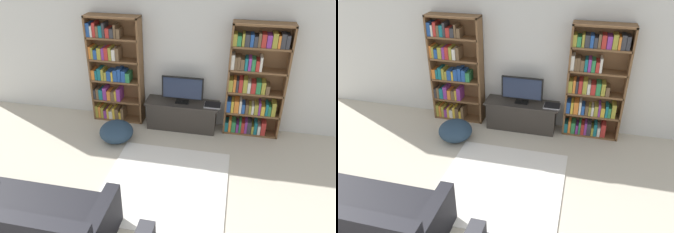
# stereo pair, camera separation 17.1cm
# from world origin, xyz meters

# --- Properties ---
(wall_back) EXTENTS (8.80, 0.06, 2.60)m
(wall_back) POSITION_xyz_m (0.00, 4.23, 1.30)
(wall_back) COLOR silver
(wall_back) RESTS_ON ground_plane
(bookshelf_left) EXTENTS (1.01, 0.30, 2.08)m
(bookshelf_left) POSITION_xyz_m (-1.24, 4.05, 1.02)
(bookshelf_left) COLOR brown
(bookshelf_left) RESTS_ON ground_plane
(bookshelf_right) EXTENTS (1.01, 0.30, 2.08)m
(bookshelf_right) POSITION_xyz_m (1.40, 4.05, 1.01)
(bookshelf_right) COLOR brown
(bookshelf_right) RESTS_ON ground_plane
(tv_stand) EXTENTS (1.38, 0.44, 0.55)m
(tv_stand) POSITION_xyz_m (0.13, 3.95, 0.28)
(tv_stand) COLOR #332D28
(tv_stand) RESTS_ON ground_plane
(television) EXTENTS (0.77, 0.16, 0.51)m
(television) POSITION_xyz_m (0.13, 3.94, 0.82)
(television) COLOR black
(television) RESTS_ON tv_stand
(laptop) EXTENTS (0.30, 0.26, 0.03)m
(laptop) POSITION_xyz_m (0.71, 3.92, 0.56)
(laptop) COLOR #B7B7BC
(laptop) RESTS_ON tv_stand
(area_rug) EXTENTS (1.85, 1.92, 0.02)m
(area_rug) POSITION_xyz_m (0.18, 2.23, 0.01)
(area_rug) COLOR white
(area_rug) RESTS_ON ground_plane
(couch_left_sectional) EXTENTS (2.06, 1.00, 0.79)m
(couch_left_sectional) POSITION_xyz_m (-1.25, 0.90, 0.27)
(couch_left_sectional) COLOR black
(couch_left_sectional) RESTS_ON ground_plane
(beanbag_ottoman) EXTENTS (0.61, 0.61, 0.38)m
(beanbag_ottoman) POSITION_xyz_m (-0.95, 3.23, 0.19)
(beanbag_ottoman) COLOR #23384C
(beanbag_ottoman) RESTS_ON ground_plane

